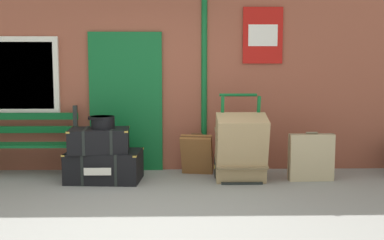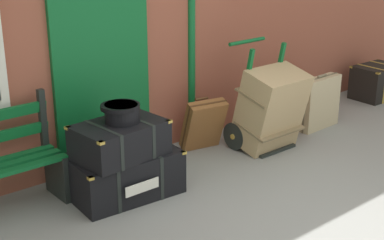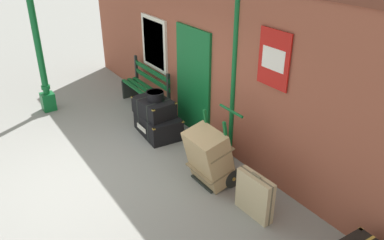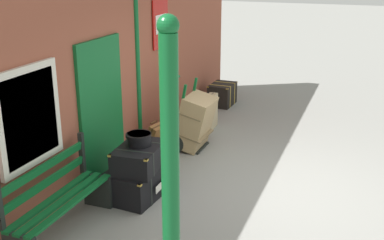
{
  "view_description": "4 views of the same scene",
  "coord_description": "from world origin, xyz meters",
  "px_view_note": "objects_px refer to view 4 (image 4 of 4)",
  "views": [
    {
      "loc": [
        0.36,
        -4.74,
        1.6
      ],
      "look_at": [
        0.51,
        1.62,
        0.87
      ],
      "focal_mm": 44.23,
      "sensor_mm": 36.0,
      "label": 1
    },
    {
      "loc": [
        -3.37,
        -2.44,
        2.5
      ],
      "look_at": [
        0.19,
        1.8,
        0.53
      ],
      "focal_mm": 53.37,
      "sensor_mm": 36.0,
      "label": 2
    },
    {
      "loc": [
        5.35,
        -1.47,
        3.74
      ],
      "look_at": [
        0.48,
        1.77,
        0.8
      ],
      "focal_mm": 36.14,
      "sensor_mm": 36.0,
      "label": 3
    },
    {
      "loc": [
        -6.13,
        -1.1,
        3.14
      ],
      "look_at": [
        0.91,
        1.58,
        0.6
      ],
      "focal_mm": 45.17,
      "sensor_mm": 36.0,
      "label": 4
    }
  ],
  "objects_px": {
    "steamer_trunk_middle": "(140,157)",
    "suitcase_olive": "(209,113)",
    "steamer_trunk_base": "(139,180)",
    "suitcase_oxblood": "(156,139)",
    "lamp_post": "(171,236)",
    "corner_trunk": "(222,94)",
    "large_brown_trunk": "(195,122)",
    "porters_trolley": "(186,132)",
    "round_hatbox": "(139,138)",
    "platform_bench": "(58,201)"
  },
  "relations": [
    {
      "from": "steamer_trunk_middle",
      "to": "suitcase_olive",
      "type": "distance_m",
      "value": 2.95
    },
    {
      "from": "steamer_trunk_base",
      "to": "suitcase_oxblood",
      "type": "height_order",
      "value": "suitcase_oxblood"
    },
    {
      "from": "lamp_post",
      "to": "corner_trunk",
      "type": "xyz_separation_m",
      "value": [
        6.9,
        1.73,
        -0.81
      ]
    },
    {
      "from": "large_brown_trunk",
      "to": "steamer_trunk_middle",
      "type": "bearing_deg",
      "value": 177.82
    },
    {
      "from": "steamer_trunk_base",
      "to": "porters_trolley",
      "type": "relative_size",
      "value": 0.88
    },
    {
      "from": "round_hatbox",
      "to": "suitcase_oxblood",
      "type": "height_order",
      "value": "round_hatbox"
    },
    {
      "from": "round_hatbox",
      "to": "suitcase_oxblood",
      "type": "bearing_deg",
      "value": 15.79
    },
    {
      "from": "round_hatbox",
      "to": "suitcase_oxblood",
      "type": "xyz_separation_m",
      "value": [
        1.31,
        0.37,
        -0.54
      ]
    },
    {
      "from": "porters_trolley",
      "to": "suitcase_oxblood",
      "type": "height_order",
      "value": "porters_trolley"
    },
    {
      "from": "platform_bench",
      "to": "porters_trolley",
      "type": "relative_size",
      "value": 1.33
    },
    {
      "from": "large_brown_trunk",
      "to": "suitcase_olive",
      "type": "relative_size",
      "value": 1.39
    },
    {
      "from": "steamer_trunk_base",
      "to": "suitcase_olive",
      "type": "distance_m",
      "value": 2.89
    },
    {
      "from": "suitcase_olive",
      "to": "round_hatbox",
      "type": "bearing_deg",
      "value": 179.79
    },
    {
      "from": "lamp_post",
      "to": "steamer_trunk_middle",
      "type": "relative_size",
      "value": 3.28
    },
    {
      "from": "porters_trolley",
      "to": "steamer_trunk_middle",
      "type": "bearing_deg",
      "value": -177.07
    },
    {
      "from": "large_brown_trunk",
      "to": "suitcase_oxblood",
      "type": "relative_size",
      "value": 1.57
    },
    {
      "from": "porters_trolley",
      "to": "suitcase_olive",
      "type": "bearing_deg",
      "value": -5.3
    },
    {
      "from": "platform_bench",
      "to": "suitcase_olive",
      "type": "xyz_separation_m",
      "value": [
        4.15,
        -0.45,
        -0.12
      ]
    },
    {
      "from": "suitcase_olive",
      "to": "corner_trunk",
      "type": "xyz_separation_m",
      "value": [
        1.65,
        0.26,
        -0.09
      ]
    },
    {
      "from": "platform_bench",
      "to": "corner_trunk",
      "type": "bearing_deg",
      "value": -1.92
    },
    {
      "from": "steamer_trunk_base",
      "to": "suitcase_olive",
      "type": "bearing_deg",
      "value": -0.73
    },
    {
      "from": "round_hatbox",
      "to": "large_brown_trunk",
      "type": "xyz_separation_m",
      "value": [
        1.9,
        -0.09,
        -0.36
      ]
    },
    {
      "from": "suitcase_oxblood",
      "to": "lamp_post",
      "type": "bearing_deg",
      "value": -153.2
    },
    {
      "from": "platform_bench",
      "to": "steamer_trunk_middle",
      "type": "relative_size",
      "value": 1.89
    },
    {
      "from": "lamp_post",
      "to": "platform_bench",
      "type": "xyz_separation_m",
      "value": [
        1.1,
        1.93,
        -0.6
      ]
    },
    {
      "from": "large_brown_trunk",
      "to": "porters_trolley",
      "type": "bearing_deg",
      "value": 90.0
    },
    {
      "from": "steamer_trunk_middle",
      "to": "round_hatbox",
      "type": "height_order",
      "value": "round_hatbox"
    },
    {
      "from": "steamer_trunk_middle",
      "to": "porters_trolley",
      "type": "xyz_separation_m",
      "value": [
        1.95,
        0.1,
        -0.31
      ]
    },
    {
      "from": "porters_trolley",
      "to": "large_brown_trunk",
      "type": "height_order",
      "value": "porters_trolley"
    },
    {
      "from": "platform_bench",
      "to": "large_brown_trunk",
      "type": "bearing_deg",
      "value": -9.6
    },
    {
      "from": "large_brown_trunk",
      "to": "platform_bench",
      "type": "bearing_deg",
      "value": 170.4
    },
    {
      "from": "round_hatbox",
      "to": "steamer_trunk_middle",
      "type": "bearing_deg",
      "value": -157.84
    },
    {
      "from": "round_hatbox",
      "to": "suitcase_olive",
      "type": "distance_m",
      "value": 2.94
    },
    {
      "from": "porters_trolley",
      "to": "corner_trunk",
      "type": "xyz_separation_m",
      "value": [
        2.64,
        0.17,
        -0.03
      ]
    },
    {
      "from": "large_brown_trunk",
      "to": "corner_trunk",
      "type": "bearing_deg",
      "value": 7.32
    },
    {
      "from": "porters_trolley",
      "to": "lamp_post",
      "type": "bearing_deg",
      "value": -159.84
    },
    {
      "from": "steamer_trunk_base",
      "to": "suitcase_olive",
      "type": "xyz_separation_m",
      "value": [
        2.88,
        -0.04,
        0.12
      ]
    },
    {
      "from": "platform_bench",
      "to": "suitcase_olive",
      "type": "height_order",
      "value": "platform_bench"
    },
    {
      "from": "round_hatbox",
      "to": "large_brown_trunk",
      "type": "distance_m",
      "value": 1.94
    },
    {
      "from": "lamp_post",
      "to": "suitcase_olive",
      "type": "xyz_separation_m",
      "value": [
        5.25,
        1.47,
        -0.72
      ]
    },
    {
      "from": "corner_trunk",
      "to": "steamer_trunk_base",
      "type": "bearing_deg",
      "value": -177.2
    },
    {
      "from": "suitcase_olive",
      "to": "corner_trunk",
      "type": "height_order",
      "value": "suitcase_olive"
    },
    {
      "from": "steamer_trunk_base",
      "to": "suitcase_olive",
      "type": "height_order",
      "value": "suitcase_olive"
    },
    {
      "from": "suitcase_olive",
      "to": "lamp_post",
      "type": "bearing_deg",
      "value": -164.34
    },
    {
      "from": "suitcase_olive",
      "to": "large_brown_trunk",
      "type": "bearing_deg",
      "value": -175.3
    },
    {
      "from": "steamer_trunk_middle",
      "to": "suitcase_olive",
      "type": "bearing_deg",
      "value": 0.15
    },
    {
      "from": "porters_trolley",
      "to": "large_brown_trunk",
      "type": "relative_size",
      "value": 1.25
    },
    {
      "from": "large_brown_trunk",
      "to": "suitcase_olive",
      "type": "bearing_deg",
      "value": 4.7
    },
    {
      "from": "lamp_post",
      "to": "round_hatbox",
      "type": "height_order",
      "value": "lamp_post"
    },
    {
      "from": "platform_bench",
      "to": "porters_trolley",
      "type": "height_order",
      "value": "porters_trolley"
    }
  ]
}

